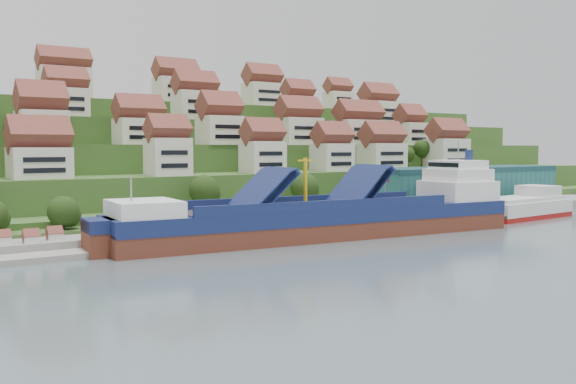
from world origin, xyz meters
TOP-DOWN VIEW (x-y plane):
  - ground at (0.00, 0.00)m, footprint 300.00×300.00m
  - quay at (20.00, 15.00)m, footprint 180.00×14.00m
  - pebble_beach at (-58.00, 12.00)m, footprint 45.00×20.00m
  - hillside at (0.00, 103.55)m, footprint 260.00×128.00m
  - hillside_village at (0.85, 60.73)m, footprint 157.69×61.77m
  - hillside_trees at (-7.10, 44.66)m, footprint 140.84×62.33m
  - warehouse at (52.00, 17.00)m, footprint 60.00×15.00m
  - flagpole at (18.11, 10.00)m, footprint 1.28×0.16m
  - beach_huts at (-60.00, 10.75)m, footprint 14.40×3.70m
  - cargo_ship at (-4.22, 0.20)m, footprint 83.86×20.57m
  - second_ship at (55.18, 0.58)m, footprint 29.84×13.07m

SIDE VIEW (x-z plane):
  - ground at x=0.00m, z-range 0.00..0.00m
  - pebble_beach at x=-58.00m, z-range 0.00..1.00m
  - quay at x=20.00m, z-range 0.00..2.20m
  - beach_huts at x=-60.00m, z-range 1.00..3.20m
  - second_ship at x=55.18m, z-range -1.67..6.76m
  - cargo_ship at x=-4.22m, z-range -5.77..12.71m
  - flagpole at x=18.11m, z-range 2.88..10.88m
  - warehouse at x=52.00m, z-range 2.20..12.20m
  - hillside at x=0.00m, z-range -4.84..26.16m
  - hillside_trees at x=-7.10m, z-range 1.16..32.38m
  - hillside_village at x=0.85m, z-range 9.90..38.53m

